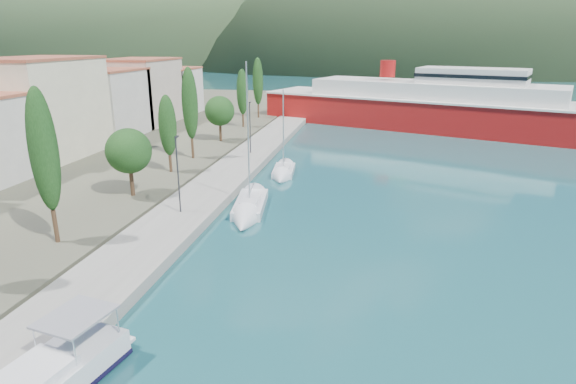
# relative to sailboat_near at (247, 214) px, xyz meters

# --- Properties ---
(ground) EXTENTS (1400.00, 1400.00, 0.00)m
(ground) POSITION_rel_sailboat_near_xyz_m (4.07, 102.56, -0.32)
(ground) COLOR #1D545A
(quay) EXTENTS (5.00, 88.00, 0.80)m
(quay) POSITION_rel_sailboat_near_xyz_m (-4.93, 8.56, 0.08)
(quay) COLOR gray
(quay) RESTS_ON ground
(town_buildings) EXTENTS (9.20, 69.20, 11.30)m
(town_buildings) POSITION_rel_sailboat_near_xyz_m (-27.93, 19.47, 5.25)
(town_buildings) COLOR beige
(town_buildings) RESTS_ON land_strip
(tree_row) EXTENTS (3.95, 63.93, 10.48)m
(tree_row) POSITION_rel_sailboat_near_xyz_m (-10.90, 14.33, 5.36)
(tree_row) COLOR #47301E
(tree_row) RESTS_ON land_strip
(lamp_posts) EXTENTS (0.15, 45.29, 6.06)m
(lamp_posts) POSITION_rel_sailboat_near_xyz_m (-4.93, -2.51, 3.77)
(lamp_posts) COLOR #2D2D33
(lamp_posts) RESTS_ON quay
(sailboat_near) EXTENTS (3.63, 9.42, 13.21)m
(sailboat_near) POSITION_rel_sailboat_near_xyz_m (0.00, 0.00, 0.00)
(sailboat_near) COLOR silver
(sailboat_near) RESTS_ON ground
(sailboat_mid) EXTENTS (2.78, 6.85, 9.81)m
(sailboat_mid) POSITION_rel_sailboat_near_xyz_m (0.47, 12.09, -0.04)
(sailboat_mid) COLOR silver
(sailboat_mid) RESTS_ON ground
(ferry) EXTENTS (56.88, 30.52, 11.17)m
(ferry) POSITION_rel_sailboat_near_xyz_m (18.48, 45.32, 3.08)
(ferry) COLOR #9D1212
(ferry) RESTS_ON ground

